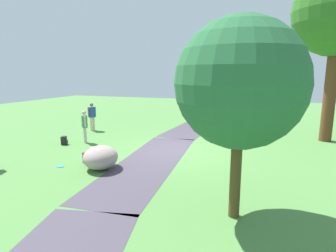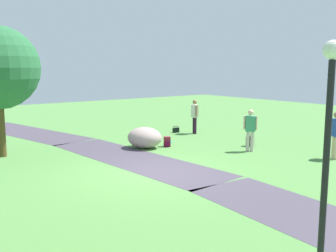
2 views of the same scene
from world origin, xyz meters
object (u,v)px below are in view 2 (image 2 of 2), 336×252
lamp_post (328,135)px  spare_backpack_on_lawn (250,142)px  man_near_boulder (250,127)px  backpack_by_boulder (167,142)px  passerby_on_path (336,132)px  frisbee_on_grass (170,142)px  woman_with_handbag (195,114)px  handbag_on_grass (176,130)px  lawn_boulder (145,138)px

lamp_post → spare_backpack_on_lawn: bearing=-42.9°
man_near_boulder → backpack_by_boulder: 3.34m
man_near_boulder → lamp_post: bearing=137.8°
passerby_on_path → frisbee_on_grass: passerby_on_path is taller
lamp_post → woman_with_handbag: size_ratio=2.18×
handbag_on_grass → spare_backpack_on_lawn: bearing=-176.1°
woman_with_handbag → frisbee_on_grass: (-0.99, 2.27, -0.93)m
lamp_post → frisbee_on_grass: lamp_post is taller
passerby_on_path → lawn_boulder: bearing=37.0°
woman_with_handbag → frisbee_on_grass: woman_with_handbag is taller
lawn_boulder → man_near_boulder: 4.10m
lawn_boulder → backpack_by_boulder: (-0.33, -0.86, -0.22)m
lawn_boulder → handbag_on_grass: bearing=-57.1°
lamp_post → woman_with_handbag: bearing=-32.6°
passerby_on_path → spare_backpack_on_lawn: 3.41m
man_near_boulder → spare_backpack_on_lawn: bearing=-49.1°
woman_with_handbag → lamp_post: bearing=147.4°
woman_with_handbag → backpack_by_boulder: (-1.66, 2.91, -0.75)m
man_near_boulder → spare_backpack_on_lawn: (0.64, -0.74, -0.72)m
man_near_boulder → passerby_on_path: passerby_on_path is taller
handbag_on_grass → frisbee_on_grass: bearing=135.3°
lawn_boulder → lamp_post: bearing=161.5°
lamp_post → frisbee_on_grass: 11.18m
woman_with_handbag → passerby_on_path: passerby_on_path is taller
lamp_post → lawn_boulder: (9.57, -3.20, -1.78)m
lamp_post → frisbee_on_grass: bearing=-25.4°
lamp_post → woman_with_handbag: (10.89, -6.97, -1.26)m
woman_with_handbag → handbag_on_grass: bearing=34.0°
spare_backpack_on_lawn → frisbee_on_grass: spare_backpack_on_lawn is taller
man_near_boulder → backpack_by_boulder: size_ratio=3.99×
lamp_post → man_near_boulder: (6.62, -6.00, -1.28)m
backpack_by_boulder → frisbee_on_grass: 0.95m
handbag_on_grass → backpack_by_boulder: bearing=135.6°
backpack_by_boulder → frisbee_on_grass: size_ratio=1.59×
spare_backpack_on_lawn → lawn_boulder: bearing=57.0°
lamp_post → backpack_by_boulder: lamp_post is taller
lawn_boulder → man_near_boulder: bearing=-136.5°
handbag_on_grass → spare_backpack_on_lawn: (-4.41, -0.30, 0.05)m
passerby_on_path → spare_backpack_on_lawn: (3.26, 0.64, -0.76)m
man_near_boulder → frisbee_on_grass: bearing=21.6°
woman_with_handbag → man_near_boulder: 4.38m
spare_backpack_on_lawn → man_near_boulder: bearing=130.9°
woman_with_handbag → handbag_on_grass: size_ratio=4.78×
passerby_on_path → spare_backpack_on_lawn: bearing=11.2°
spare_backpack_on_lawn → passerby_on_path: bearing=-168.8°
backpack_by_boulder → woman_with_handbag: bearing=-60.3°
lamp_post → passerby_on_path: (4.00, -7.38, -1.24)m
handbag_on_grass → man_near_boulder: bearing=175.0°
handbag_on_grass → lamp_post: bearing=151.1°
passerby_on_path → frisbee_on_grass: (5.90, 2.69, -0.95)m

